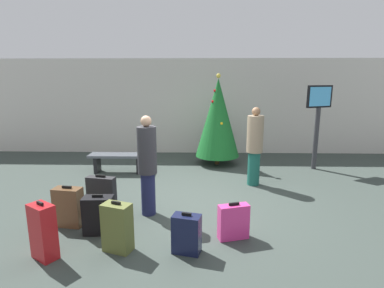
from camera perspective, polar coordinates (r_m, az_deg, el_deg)
name	(u,v)px	position (r m, az deg, el deg)	size (l,w,h in m)	color
ground_plane	(192,204)	(5.90, -0.06, -11.18)	(16.00, 16.00, 0.00)	#38423D
back_wall	(195,107)	(9.70, 0.62, 7.07)	(16.00, 0.20, 2.97)	beige
holiday_tree	(218,118)	(8.31, 4.89, 4.95)	(1.21, 1.21, 2.49)	#4C3319
flight_info_kiosk	(318,113)	(8.45, 22.72, 5.41)	(0.72, 0.36, 2.19)	#333338
waiting_bench	(118,159)	(7.91, -13.81, -2.73)	(1.44, 0.44, 0.48)	#4C5159
traveller_0	(147,164)	(5.23, -8.43, -3.67)	(0.40, 0.40, 1.75)	#1E234C
traveller_1	(255,145)	(6.80, 11.74, -0.15)	(0.49, 0.49, 1.75)	#19594C
suitcase_0	(187,234)	(4.28, -1.02, -16.62)	(0.42, 0.30, 0.58)	#141938
suitcase_1	(102,194)	(5.72, -16.69, -9.04)	(0.54, 0.26, 0.68)	#232326
suitcase_2	(233,222)	(4.66, 7.83, -14.34)	(0.48, 0.28, 0.57)	#E5388C
suitcase_3	(117,227)	(4.41, -13.91, -15.05)	(0.44, 0.34, 0.72)	#59602D
suitcase_4	(43,232)	(4.56, -26.29, -14.62)	(0.41, 0.37, 0.79)	#B2191E
suitcase_5	(99,215)	(4.96, -17.20, -12.70)	(0.46, 0.27, 0.63)	black
suitcase_6	(69,207)	(5.34, -22.27, -10.95)	(0.47, 0.28, 0.68)	brown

